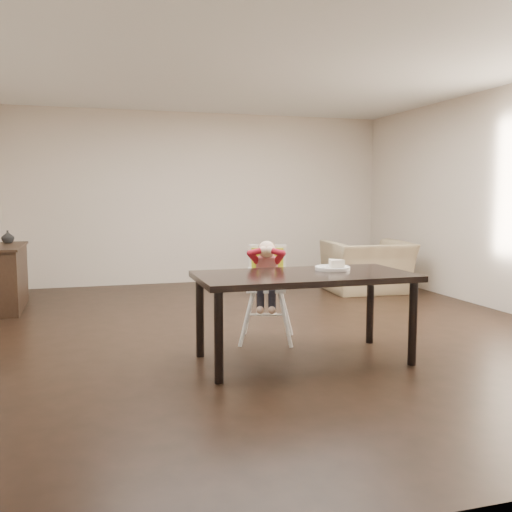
{
  "coord_description": "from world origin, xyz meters",
  "views": [
    {
      "loc": [
        -1.79,
        -5.55,
        1.41
      ],
      "look_at": [
        -0.31,
        -0.53,
        0.84
      ],
      "focal_mm": 40.0,
      "sensor_mm": 36.0,
      "label": 1
    }
  ],
  "objects_px": {
    "high_chair": "(267,270)",
    "armchair": "(368,258)",
    "sideboard": "(6,277)",
    "dining_table": "(304,283)"
  },
  "relations": [
    {
      "from": "high_chair",
      "to": "armchair",
      "type": "height_order",
      "value": "armchair"
    },
    {
      "from": "armchair",
      "to": "sideboard",
      "type": "bearing_deg",
      "value": 1.77
    },
    {
      "from": "high_chair",
      "to": "armchair",
      "type": "xyz_separation_m",
      "value": [
        2.22,
        2.2,
        -0.19
      ]
    },
    {
      "from": "high_chair",
      "to": "sideboard",
      "type": "distance_m",
      "value": 3.53
    },
    {
      "from": "dining_table",
      "to": "high_chair",
      "type": "xyz_separation_m",
      "value": [
        -0.09,
        0.75,
        0.01
      ]
    },
    {
      "from": "dining_table",
      "to": "sideboard",
      "type": "xyz_separation_m",
      "value": [
        -2.72,
        3.09,
        -0.27
      ]
    },
    {
      "from": "dining_table",
      "to": "sideboard",
      "type": "relative_size",
      "value": 1.43
    },
    {
      "from": "sideboard",
      "to": "dining_table",
      "type": "bearing_deg",
      "value": -48.62
    },
    {
      "from": "dining_table",
      "to": "armchair",
      "type": "xyz_separation_m",
      "value": [
        2.13,
        2.95,
        -0.18
      ]
    },
    {
      "from": "high_chair",
      "to": "sideboard",
      "type": "relative_size",
      "value": 0.77
    }
  ]
}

